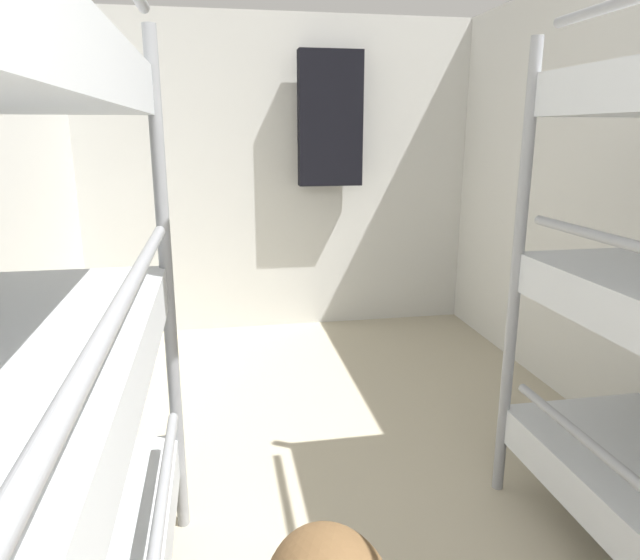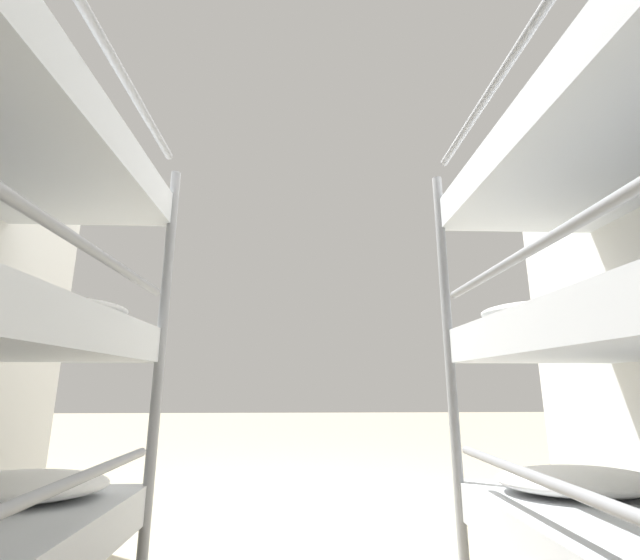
# 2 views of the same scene
# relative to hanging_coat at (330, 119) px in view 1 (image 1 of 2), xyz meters

# --- Properties ---
(wall_back) EXTENTS (2.89, 0.06, 2.21)m
(wall_back) POSITION_rel_hanging_coat_xyz_m (-0.34, 0.15, -0.40)
(wall_back) COLOR silver
(wall_back) RESTS_ON ground_plane
(hanging_coat) EXTENTS (0.44, 0.12, 0.90)m
(hanging_coat) POSITION_rel_hanging_coat_xyz_m (0.00, 0.00, 0.00)
(hanging_coat) COLOR black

